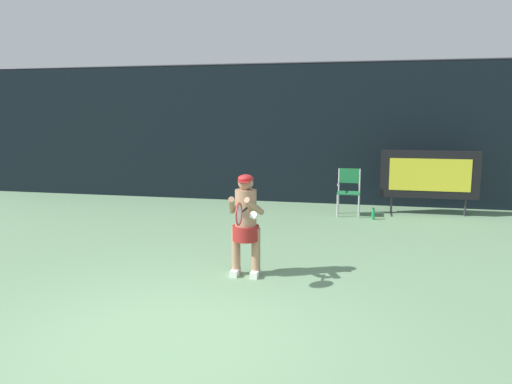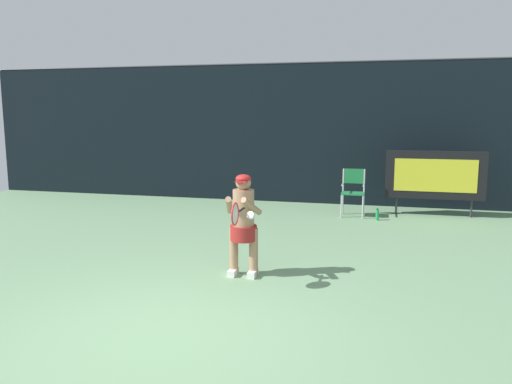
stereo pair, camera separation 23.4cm
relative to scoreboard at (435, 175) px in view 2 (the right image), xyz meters
The scene contains 7 objects.
ground 8.43m from the scoreboard, 113.89° to the right, with size 18.00×22.00×0.03m.
backdrop_screen 3.65m from the scoreboard, 163.15° to the left, with size 18.00×0.12×3.66m.
scoreboard is the anchor object (origin of this frame).
umpire_chair 1.90m from the scoreboard, 165.72° to the right, with size 0.52×0.44×1.08m.
water_bottle 1.71m from the scoreboard, 146.07° to the right, with size 0.07×0.07×0.27m.
tennis_player 6.11m from the scoreboard, 120.53° to the right, with size 0.53×0.61×1.49m.
tennis_racket 6.61m from the scoreboard, 117.39° to the right, with size 0.03×0.60×0.31m.
Camera 2 is at (2.21, -4.68, 2.36)m, focal length 35.43 mm.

